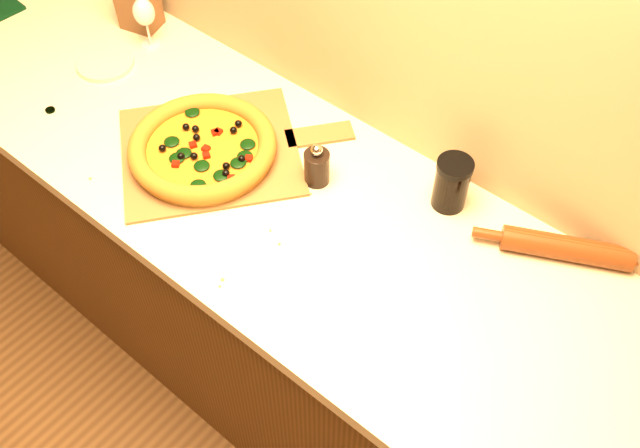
{
  "coord_description": "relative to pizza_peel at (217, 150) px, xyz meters",
  "views": [
    {
      "loc": [
        0.67,
        0.61,
        2.2
      ],
      "look_at": [
        0.04,
        1.38,
        0.96
      ],
      "focal_mm": 40.0,
      "sensor_mm": 36.0,
      "label": 1
    }
  ],
  "objects": [
    {
      "name": "bottle_cap",
      "position": [
        -0.45,
        -0.18,
        -0.0
      ],
      "size": [
        0.03,
        0.03,
        0.01
      ],
      "primitive_type": "cylinder",
      "rotation": [
        0.0,
        0.0,
        -0.07
      ],
      "color": "black",
      "rests_on": "countertop"
    },
    {
      "name": "side_plate",
      "position": [
        -0.48,
        0.04,
        0.0
      ],
      "size": [
        0.19,
        0.19,
        0.01
      ],
      "primitive_type": "cylinder",
      "rotation": [
        0.0,
        0.0,
        -0.18
      ],
      "color": "beige",
      "rests_on": "countertop"
    },
    {
      "name": "pizza",
      "position": [
        -0.01,
        -0.03,
        0.03
      ],
      "size": [
        0.37,
        0.37,
        0.05
      ],
      "color": "#BB7F2E",
      "rests_on": "pizza_peel"
    },
    {
      "name": "rolling_pin",
      "position": [
        0.83,
        0.27,
        0.02
      ],
      "size": [
        0.38,
        0.21,
        0.06
      ],
      "rotation": [
        0.0,
        0.0,
        0.46
      ],
      "color": "#58290F",
      "rests_on": "countertop"
    },
    {
      "name": "dark_jar",
      "position": [
        0.55,
        0.23,
        0.06
      ],
      "size": [
        0.09,
        0.09,
        0.14
      ],
      "color": "black",
      "rests_on": "countertop"
    },
    {
      "name": "wine_glass",
      "position": [
        -0.46,
        0.19,
        0.1
      ],
      "size": [
        0.06,
        0.06,
        0.15
      ],
      "color": "silver",
      "rests_on": "countertop"
    },
    {
      "name": "pizza_peel",
      "position": [
        0.0,
        0.0,
        0.0
      ],
      "size": [
        0.58,
        0.61,
        0.01
      ],
      "rotation": [
        0.0,
        0.0,
        -0.67
      ],
      "color": "brown",
      "rests_on": "countertop"
    },
    {
      "name": "pepper_grinder",
      "position": [
        0.26,
        0.09,
        0.04
      ],
      "size": [
        0.06,
        0.06,
        0.12
      ],
      "color": "black",
      "rests_on": "countertop"
    },
    {
      "name": "countertop",
      "position": [
        0.35,
        -0.0,
        -0.02
      ],
      "size": [
        2.84,
        0.68,
        0.04
      ],
      "primitive_type": "cube",
      "color": "beige",
      "rests_on": "cabinet"
    },
    {
      "name": "cabinet",
      "position": [
        0.35,
        -0.0,
        -0.47
      ],
      "size": [
        2.8,
        0.65,
        0.86
      ],
      "primitive_type": "cube",
      "color": "#462B0F",
      "rests_on": "ground"
    }
  ]
}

